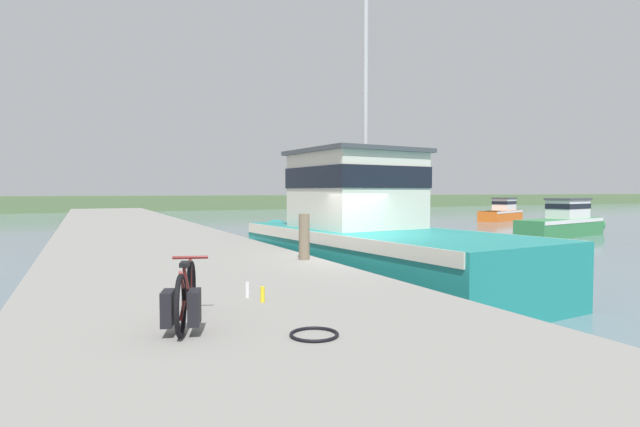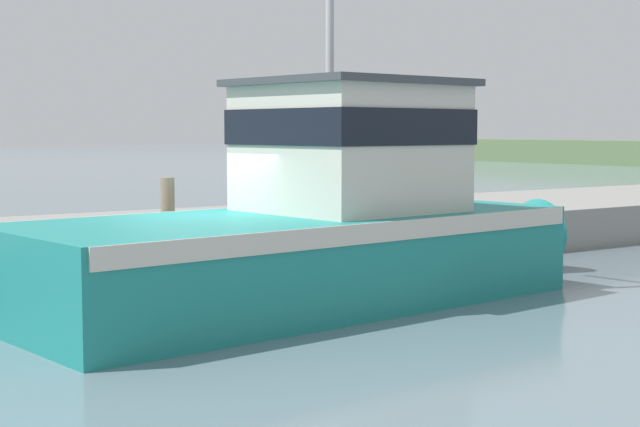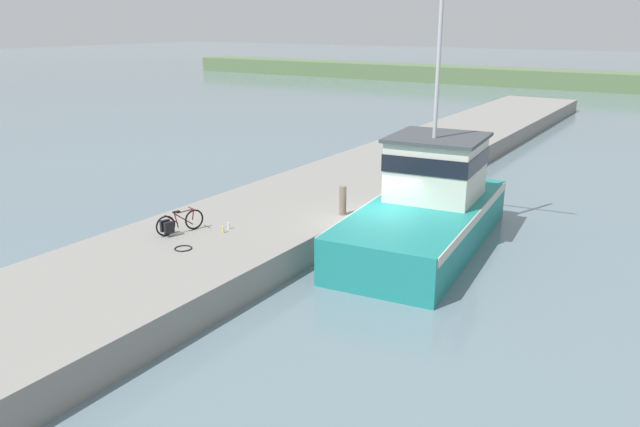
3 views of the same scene
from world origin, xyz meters
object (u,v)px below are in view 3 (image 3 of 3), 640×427
Objects in this scene: bicycle_touring at (176,223)px; mooring_post at (343,200)px; fishing_boat_main at (429,205)px; water_bottle_on_curb at (229,226)px; water_bottle_by_bike at (223,229)px.

bicycle_touring is 1.57× the size of mooring_post.
mooring_post is at bearing -155.79° from fishing_boat_main.
fishing_boat_main is 7.07m from water_bottle_on_curb.
water_bottle_on_curb is at bearing 104.66° from water_bottle_by_bike.
bicycle_touring reaches higher than water_bottle_on_curb.
mooring_post is (3.55, 4.68, 0.18)m from bicycle_touring.
mooring_post is at bearing 69.92° from bicycle_touring.
mooring_post reaches higher than water_bottle_by_bike.
bicycle_touring is at bearing -127.13° from mooring_post.
fishing_boat_main is 6.90× the size of bicycle_touring.
water_bottle_by_bike is at bearing -121.26° from mooring_post.
water_bottle_by_bike is at bearing -75.34° from water_bottle_on_curb.
mooring_post is 4.66× the size of water_bottle_on_curb.
bicycle_touring is 1.54m from water_bottle_by_bike.
fishing_boat_main is at bearing 44.25° from water_bottle_on_curb.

